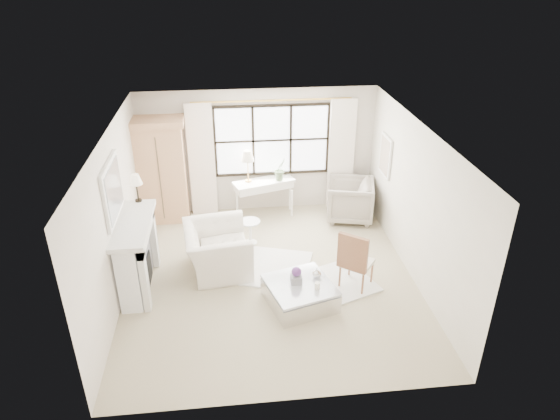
{
  "coord_description": "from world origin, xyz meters",
  "views": [
    {
      "loc": [
        -0.64,
        -7.3,
        5.15
      ],
      "look_at": [
        0.19,
        0.2,
        1.24
      ],
      "focal_mm": 32.0,
      "sensor_mm": 36.0,
      "label": 1
    }
  ],
  "objects_px": {
    "console_table": "(264,198)",
    "coffee_table": "(300,294)",
    "armoire": "(161,170)",
    "club_armchair": "(217,249)"
  },
  "relations": [
    {
      "from": "console_table",
      "to": "armoire",
      "type": "bearing_deg",
      "value": 161.33
    },
    {
      "from": "club_armchair",
      "to": "coffee_table",
      "type": "relative_size",
      "value": 1.03
    },
    {
      "from": "club_armchair",
      "to": "coffee_table",
      "type": "height_order",
      "value": "club_armchair"
    },
    {
      "from": "armoire",
      "to": "club_armchair",
      "type": "bearing_deg",
      "value": -63.17
    },
    {
      "from": "armoire",
      "to": "console_table",
      "type": "bearing_deg",
      "value": -2.41
    },
    {
      "from": "coffee_table",
      "to": "armoire",
      "type": "bearing_deg",
      "value": 110.75
    },
    {
      "from": "armoire",
      "to": "console_table",
      "type": "height_order",
      "value": "armoire"
    },
    {
      "from": "console_table",
      "to": "coffee_table",
      "type": "distance_m",
      "value": 3.23
    },
    {
      "from": "armoire",
      "to": "console_table",
      "type": "relative_size",
      "value": 1.63
    },
    {
      "from": "club_armchair",
      "to": "coffee_table",
      "type": "distance_m",
      "value": 1.77
    }
  ]
}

